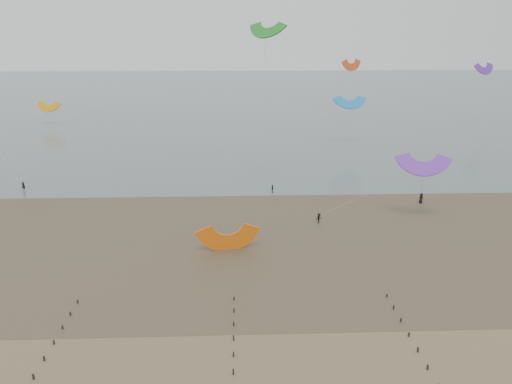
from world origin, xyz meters
TOP-DOWN VIEW (x-y plane):
  - ground at (0.00, 0.00)m, footprint 500.00×500.00m
  - sea_and_shore at (-4.08, 34.40)m, footprint 500.00×665.00m
  - kitesurfers at (36.50, 47.42)m, footprint 114.81×21.06m
  - grounded_kite at (3.15, 26.10)m, footprint 8.47×7.06m
  - kites_airborne at (-1.60, 88.50)m, footprint 243.65×104.61m

SIDE VIEW (x-z plane):
  - ground at x=0.00m, z-range 0.00..0.00m
  - grounded_kite at x=3.15m, z-range -2.10..2.10m
  - sea_and_shore at x=-4.08m, z-range -0.01..0.02m
  - kitesurfers at x=36.50m, z-range -0.08..1.79m
  - kites_airborne at x=-1.60m, z-range -0.57..40.72m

